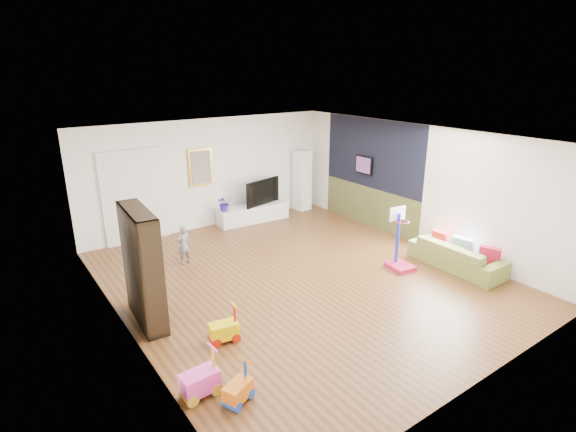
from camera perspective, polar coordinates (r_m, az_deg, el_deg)
floor at (r=8.75m, az=1.54°, el=-7.85°), size 6.50×7.50×0.00m
ceiling at (r=7.93m, az=1.70°, el=9.93°), size 6.50×7.50×0.00m
wall_back at (r=11.35m, az=-9.91°, el=5.33°), size 6.50×0.00×2.70m
wall_front at (r=5.92m, az=24.30°, el=-8.56°), size 6.50×0.00×2.70m
wall_left at (r=6.90m, az=-20.54°, el=-4.25°), size 0.00×7.50×2.70m
wall_right at (r=10.45m, az=16.03°, el=3.75°), size 0.00×7.50×2.70m
navy_accent at (r=11.23m, az=10.64°, el=7.76°), size 0.01×3.20×1.70m
olive_wainscot at (r=11.55m, az=10.24°, el=1.17°), size 0.01×3.20×1.00m
doorway at (r=10.73m, az=-18.87°, el=2.19°), size 1.45×0.06×2.10m
painting_back at (r=11.17m, az=-11.03°, el=6.10°), size 0.62×0.06×0.92m
artwork_right at (r=11.38m, az=9.59°, el=6.42°), size 0.04×0.56×0.46m
media_console at (r=11.78m, az=-4.44°, el=0.34°), size 1.92×0.59×0.44m
tall_cabinet at (r=12.62m, az=1.80°, el=4.54°), size 0.41×0.41×1.68m
bookshelf at (r=7.33m, az=-18.00°, el=-6.19°), size 0.42×1.29×1.86m
sofa at (r=9.63m, az=20.62°, el=-4.73°), size 0.77×1.90×0.55m
basketball_hoop at (r=9.15m, az=14.33°, el=-2.91°), size 0.50×0.58×1.26m
ride_on_yellow at (r=6.83m, az=-8.20°, el=-13.50°), size 0.46×0.33×0.56m
ride_on_orange at (r=5.78m, az=-6.42°, el=-20.52°), size 0.44×0.36×0.50m
ride_on_pink at (r=5.90m, az=-11.20°, el=-19.11°), size 0.48×0.31×0.62m
child at (r=9.43m, az=-13.12°, el=-3.61°), size 0.33×0.25×0.81m
tv at (r=11.76m, az=-3.63°, el=3.15°), size 1.16×0.43×0.67m
vase_plant at (r=11.29m, az=-8.08°, el=1.66°), size 0.37×0.32×0.41m
pillow_left at (r=9.45m, az=24.25°, el=-4.59°), size 0.21×0.39×0.38m
pillow_center at (r=9.69m, az=21.33°, el=-3.65°), size 0.17×0.42×0.41m
pillow_right at (r=9.97m, az=18.75°, el=-2.74°), size 0.10×0.35×0.35m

